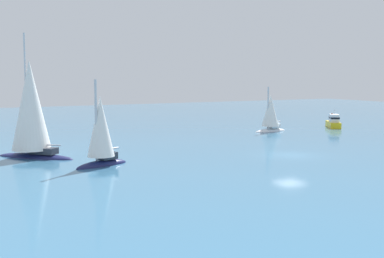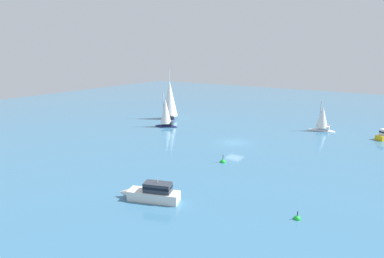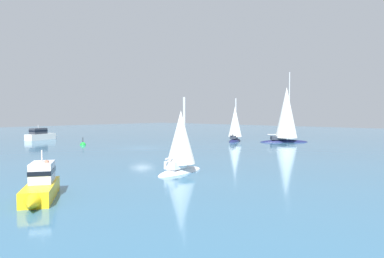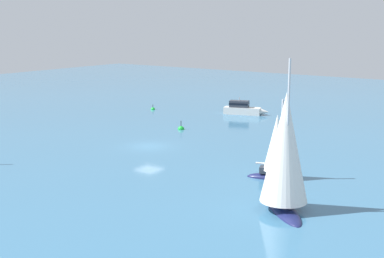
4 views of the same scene
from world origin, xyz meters
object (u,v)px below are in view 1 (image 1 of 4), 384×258
Objects in this scene: sailboat at (31,111)px; launch at (333,122)px; sloop at (101,134)px; yacht at (271,115)px.

sailboat is 2.15× the size of launch.
sloop reaches higher than launch.
launch is at bearing 174.74° from yacht.
yacht is 10.54m from launch.
yacht reaches higher than launch.
sloop is 38.78m from launch.
yacht is (-29.91, -6.57, -1.96)m from sailboat.
yacht is at bearing -172.14° from sloop.
sailboat is at bearing -77.79° from sloop.
sailboat is 30.69m from yacht.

